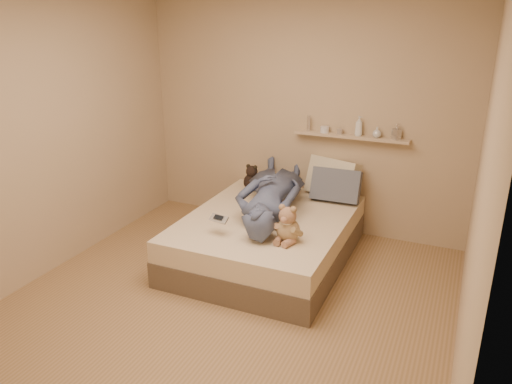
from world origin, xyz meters
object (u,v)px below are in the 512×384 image
at_px(game_console, 219,219).
at_px(pillow_grey, 336,185).
at_px(dark_plush, 252,179).
at_px(person, 271,192).
at_px(pillow_cream, 332,178).
at_px(wall_shelf, 351,136).
at_px(bed, 267,238).
at_px(teddy_bear, 288,227).

height_order(game_console, pillow_grey, pillow_grey).
height_order(dark_plush, person, person).
distance_m(game_console, person, 0.75).
relative_size(pillow_cream, wall_shelf, 0.46).
bearing_deg(wall_shelf, bed, -121.18).
distance_m(bed, pillow_grey, 0.93).
xyz_separation_m(bed, pillow_grey, (0.48, 0.69, 0.40)).
distance_m(teddy_bear, dark_plush, 1.34).
bearing_deg(dark_plush, game_console, -79.93).
distance_m(pillow_cream, person, 0.79).
xyz_separation_m(pillow_cream, wall_shelf, (0.15, 0.08, 0.45)).
bearing_deg(game_console, pillow_grey, 59.72).
bearing_deg(wall_shelf, pillow_grey, -107.64).
bearing_deg(bed, pillow_grey, 55.16).
relative_size(bed, dark_plush, 6.35).
bearing_deg(bed, person, 101.10).
height_order(pillow_grey, wall_shelf, wall_shelf).
bearing_deg(pillow_grey, dark_plush, -176.58).
bearing_deg(game_console, bed, 66.16).
distance_m(bed, person, 0.46).
bearing_deg(pillow_cream, teddy_bear, -91.79).
bearing_deg(pillow_grey, pillow_cream, 118.84).
distance_m(teddy_bear, pillow_cream, 1.27).
bearing_deg(dark_plush, person, -48.05).
bearing_deg(wall_shelf, teddy_bear, -97.89).
xyz_separation_m(bed, game_console, (-0.24, -0.55, 0.38)).
relative_size(dark_plush, person, 0.18).
bearing_deg(teddy_bear, bed, 129.93).
height_order(bed, game_console, game_console).
relative_size(bed, person, 1.14).
bearing_deg(dark_plush, pillow_cream, 12.90).
bearing_deg(bed, dark_plush, 125.41).
xyz_separation_m(dark_plush, wall_shelf, (1.00, 0.27, 0.52)).
bearing_deg(pillow_cream, person, -123.47).
bearing_deg(pillow_grey, bed, -124.84).
xyz_separation_m(pillow_grey, wall_shelf, (0.07, 0.22, 0.48)).
bearing_deg(person, pillow_grey, -147.27).
bearing_deg(pillow_grey, game_console, -120.28).
relative_size(game_console, pillow_cream, 0.33).
xyz_separation_m(game_console, pillow_grey, (0.72, 1.24, 0.02)).
bearing_deg(game_console, dark_plush, 100.07).
xyz_separation_m(bed, pillow_cream, (0.40, 0.83, 0.43)).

